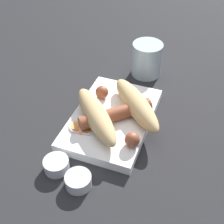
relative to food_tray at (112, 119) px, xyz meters
name	(u,v)px	position (x,y,z in m)	size (l,w,h in m)	color
ground_plane	(112,122)	(0.00, 0.00, -0.01)	(3.00, 3.00, 0.00)	#232326
food_tray	(112,119)	(0.00, 0.00, 0.00)	(0.25, 0.17, 0.02)	white
bread_roll	(117,110)	(0.00, 0.01, 0.03)	(0.24, 0.24, 0.04)	tan
sausage	(116,114)	(0.01, 0.01, 0.03)	(0.15, 0.14, 0.03)	brown
pickled_veggies	(83,128)	(0.06, -0.05, 0.01)	(0.05, 0.07, 0.00)	#F99E4C
condiment_cup_near	(56,165)	(0.16, -0.06, 0.00)	(0.05, 0.05, 0.02)	silver
condiment_cup_far	(78,181)	(0.18, 0.00, 0.00)	(0.05, 0.05, 0.02)	silver
drink_glass	(147,59)	(-0.21, 0.02, 0.03)	(0.08, 0.08, 0.09)	silver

